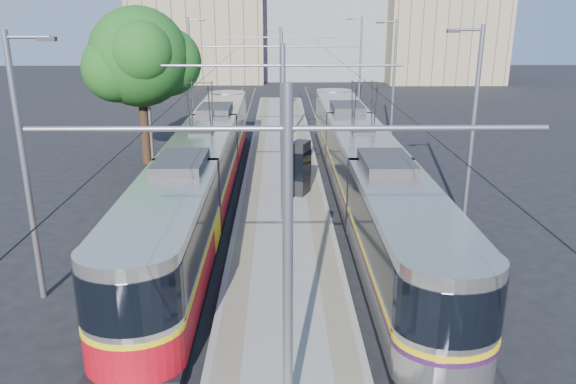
{
  "coord_description": "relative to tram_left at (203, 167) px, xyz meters",
  "views": [
    {
      "loc": [
        -0.15,
        -13.71,
        8.47
      ],
      "look_at": [
        0.19,
        7.53,
        1.6
      ],
      "focal_mm": 35.0,
      "sensor_mm": 36.0,
      "label": 1
    }
  ],
  "objects": [
    {
      "name": "tram_left",
      "position": [
        0.0,
        0.0,
        0.0
      ],
      "size": [
        2.43,
        27.92,
        5.5
      ],
      "color": "black",
      "rests_on": "ground"
    },
    {
      "name": "rails",
      "position": [
        3.6,
        6.1,
        -1.69
      ],
      "size": [
        8.71,
        70.0,
        0.03
      ],
      "color": "gray",
      "rests_on": "ground"
    },
    {
      "name": "tram_right",
      "position": [
        7.2,
        0.17,
        0.15
      ],
      "size": [
        2.43,
        29.37,
        5.5
      ],
      "color": "black",
      "rests_on": "ground"
    },
    {
      "name": "building_centre",
      "position": [
        9.6,
        53.1,
        6.13
      ],
      "size": [
        18.36,
        14.28,
        15.66
      ],
      "color": "gray",
      "rests_on": "ground"
    },
    {
      "name": "tree",
      "position": [
        -3.92,
        7.52,
        4.23
      ],
      "size": [
        6.05,
        5.59,
        8.78
      ],
      "color": "#382314",
      "rests_on": "ground"
    },
    {
      "name": "building_left",
      "position": [
        -6.4,
        49.1,
        5.2
      ],
      "size": [
        16.32,
        12.24,
        13.8
      ],
      "color": "tan",
      "rests_on": "ground"
    },
    {
      "name": "ground",
      "position": [
        3.6,
        -10.9,
        -1.71
      ],
      "size": [
        160.0,
        160.0,
        0.0
      ],
      "primitive_type": "plane",
      "color": "black",
      "rests_on": "ground"
    },
    {
      "name": "street_lamps",
      "position": [
        3.6,
        10.1,
        2.47
      ],
      "size": [
        15.18,
        38.22,
        8.0
      ],
      "color": "gray",
      "rests_on": "ground"
    },
    {
      "name": "shelter",
      "position": [
        4.42,
        0.43,
        -0.11
      ],
      "size": [
        1.07,
        1.3,
        2.48
      ],
      "rotation": [
        0.0,
        0.0,
        -0.39
      ],
      "color": "black",
      "rests_on": "platform"
    },
    {
      "name": "tactile_strip_right",
      "position": [
        5.05,
        6.1,
        -1.4
      ],
      "size": [
        0.7,
        50.0,
        0.01
      ],
      "primitive_type": "cube",
      "color": "gray",
      "rests_on": "platform"
    },
    {
      "name": "platform",
      "position": [
        3.6,
        6.1,
        -1.56
      ],
      "size": [
        4.0,
        50.0,
        0.3
      ],
      "primitive_type": "cube",
      "color": "gray",
      "rests_on": "ground"
    },
    {
      "name": "tactile_strip_left",
      "position": [
        2.15,
        6.1,
        -1.4
      ],
      "size": [
        0.7,
        50.0,
        0.01
      ],
      "primitive_type": "cube",
      "color": "gray",
      "rests_on": "platform"
    },
    {
      "name": "catenary",
      "position": [
        3.6,
        3.26,
        2.81
      ],
      "size": [
        9.2,
        70.0,
        7.0
      ],
      "color": "gray",
      "rests_on": "platform"
    },
    {
      "name": "building_right",
      "position": [
        23.6,
        47.1,
        3.83
      ],
      "size": [
        14.28,
        10.2,
        11.06
      ],
      "color": "tan",
      "rests_on": "ground"
    }
  ]
}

